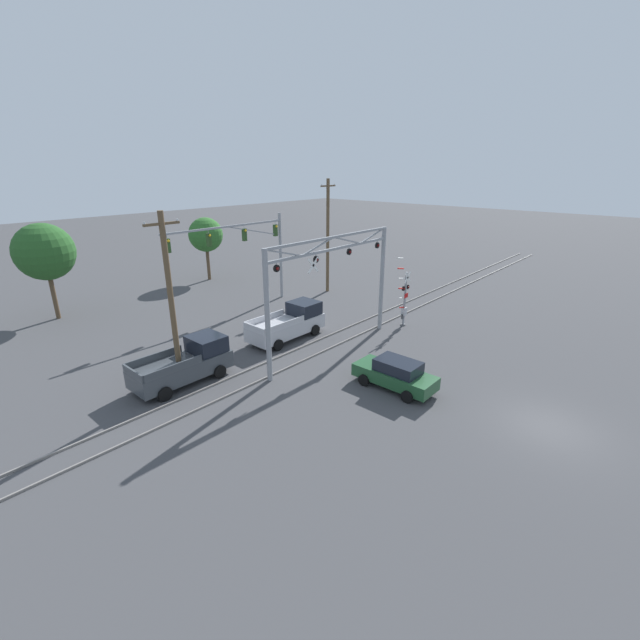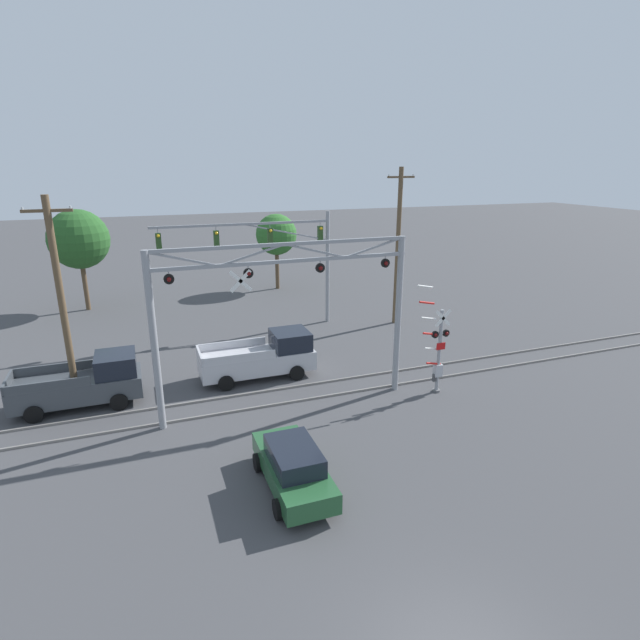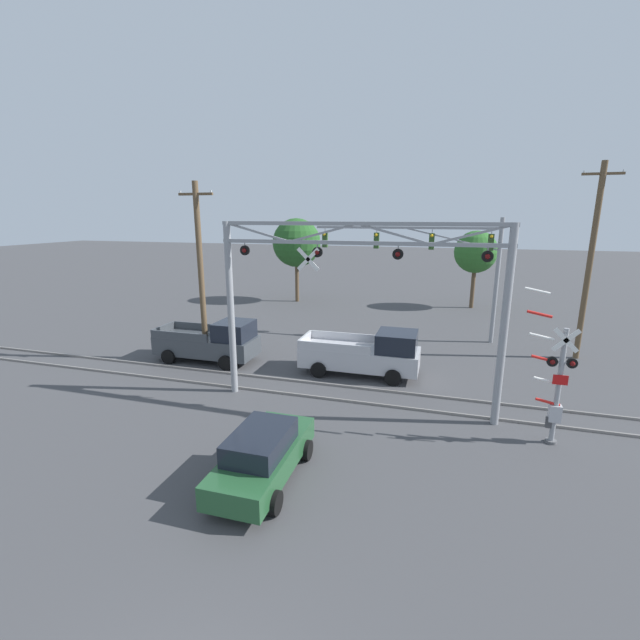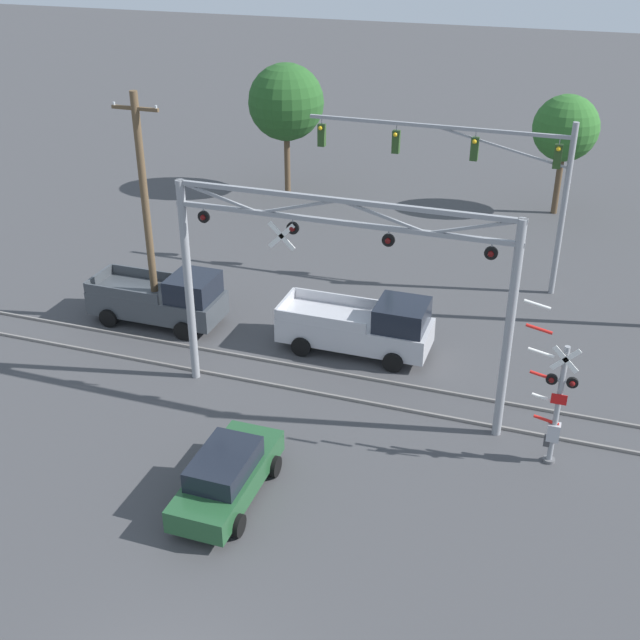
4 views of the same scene
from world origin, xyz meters
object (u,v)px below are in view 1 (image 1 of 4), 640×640
pickup_truck_following (187,363)px  background_tree_far_left_verge (206,235)px  crossing_signal_mast (404,300)px  traffic_signal_span (253,243)px  utility_pole_left (171,300)px  utility_pole_right (328,235)px  background_tree_beyond_span (44,252)px  pickup_truck_lead (290,323)px  sedan_waiting (395,374)px  crossing_gantry (333,279)px

pickup_truck_following → background_tree_far_left_verge: background_tree_far_left_verge is taller
crossing_signal_mast → pickup_truck_following: (-14.75, 4.14, -0.93)m
traffic_signal_span → pickup_truck_following: size_ratio=2.09×
utility_pole_left → background_tree_far_left_verge: utility_pole_left is taller
utility_pole_right → background_tree_far_left_verge: utility_pole_right is taller
traffic_signal_span → utility_pole_right: utility_pole_right is taller
utility_pole_left → traffic_signal_span: bearing=33.2°
traffic_signal_span → background_tree_beyond_span: bearing=144.9°
utility_pole_right → utility_pole_left: bearing=-162.9°
pickup_truck_lead → pickup_truck_following: (-7.88, -0.31, -0.00)m
crossing_signal_mast → sedan_waiting: 9.38m
background_tree_beyond_span → traffic_signal_span: bearing=-35.1°
crossing_signal_mast → utility_pole_left: utility_pole_left is taller
crossing_gantry → crossing_signal_mast: bearing=-7.6°
crossing_signal_mast → traffic_signal_span: bearing=107.8°
pickup_truck_following → sedan_waiting: bearing=-52.6°
utility_pole_left → sedan_waiting: bearing=-51.1°
crossing_gantry → sedan_waiting: 6.75m
utility_pole_left → background_tree_beyond_span: utility_pole_left is taller
crossing_gantry → crossing_signal_mast: crossing_gantry is taller
pickup_truck_following → background_tree_far_left_verge: (13.34, 17.38, 3.44)m
utility_pole_left → utility_pole_right: (18.41, 5.68, 0.47)m
utility_pole_left → background_tree_beyond_span: 15.92m
pickup_truck_lead → pickup_truck_following: 7.89m
background_tree_beyond_span → crossing_signal_mast: bearing=-51.9°
crossing_signal_mast → pickup_truck_following: crossing_signal_mast is taller
pickup_truck_lead → utility_pole_right: utility_pole_right is taller
traffic_signal_span → pickup_truck_lead: traffic_signal_span is taller
pickup_truck_following → crossing_gantry: bearing=-21.9°
utility_pole_right → pickup_truck_lead: bearing=-151.8°
crossing_gantry → background_tree_far_left_verge: bearing=75.6°
background_tree_far_left_verge → sedan_waiting: bearing=-104.5°
traffic_signal_span → utility_pole_right: size_ratio=1.10×
crossing_signal_mast → background_tree_beyond_span: background_tree_beyond_span is taller
pickup_truck_following → sedan_waiting: 10.88m
crossing_signal_mast → pickup_truck_following: 15.35m
background_tree_beyond_span → background_tree_far_left_verge: background_tree_beyond_span is taller
sedan_waiting → utility_pole_left: utility_pole_left is taller
traffic_signal_span → background_tree_far_left_verge: bearing=76.7°
traffic_signal_span → background_tree_far_left_verge: traffic_signal_span is taller
sedan_waiting → pickup_truck_lead: bearing=81.9°
sedan_waiting → utility_pole_right: bearing=51.6°
pickup_truck_following → background_tree_beyond_span: 16.48m
utility_pole_right → crossing_gantry: bearing=-138.0°
crossing_gantry → traffic_signal_span: bearing=74.5°
crossing_signal_mast → background_tree_beyond_span: 25.72m
crossing_gantry → pickup_truck_following: 9.37m
utility_pole_left → background_tree_beyond_span: size_ratio=1.26×
crossing_gantry → utility_pole_left: (-8.44, 3.29, -0.00)m
crossing_gantry → crossing_signal_mast: (6.72, -0.90, -2.63)m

